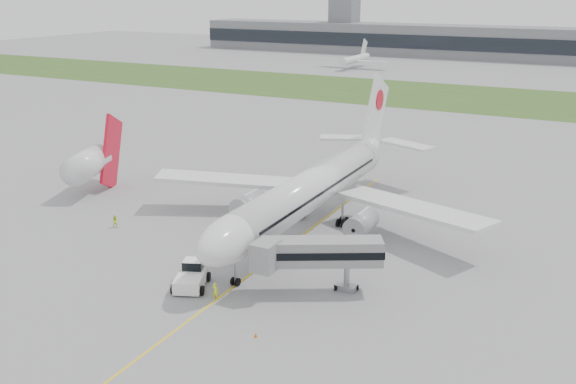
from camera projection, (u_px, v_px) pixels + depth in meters
The scene contains 14 objects.
ground at pixel (298, 239), 81.49m from camera, with size 600.00×600.00×0.00m, color gray.
apron_markings at pixel (279, 253), 77.26m from camera, with size 70.00×70.00×0.04m, color yellow, non-canonical shape.
grass_strip at pixel (484, 99), 183.07m from camera, with size 600.00×50.00×0.02m, color #315620.
terminal_building at pixel (537, 44), 273.95m from camera, with size 320.00×22.30×14.00m.
control_tower at pixel (343, 51), 317.12m from camera, with size 12.00×12.00×56.00m, color slate, non-canonical shape.
airliner at pixel (314, 186), 83.89m from camera, with size 48.13×53.95×17.88m.
pushback_tug at pixel (192, 275), 68.41m from camera, with size 4.82×5.73×2.58m.
jet_bridge at pixel (314, 253), 65.75m from camera, with size 12.39×9.21×6.12m.
safety_cone_left at pixel (215, 294), 66.24m from camera, with size 0.36×0.36×0.50m, color orange.
safety_cone_right at pixel (256, 335), 58.56m from camera, with size 0.35×0.35×0.48m, color orange.
ground_crew_near at pixel (215, 291), 65.52m from camera, with size 0.69×0.45×1.88m, color #DEFF2A.
ground_crew_far at pixel (116, 222), 85.01m from camera, with size 0.85×0.66×1.75m, color #D1F528.
neighbor_aircraft at pixel (90, 163), 98.01m from camera, with size 7.06×15.31×12.38m.
distant_aircraft_left at pixel (355, 68), 251.39m from camera, with size 27.06×23.88×10.35m, color silver, non-canonical shape.
Camera 1 is at (33.60, -67.93, 30.58)m, focal length 40.00 mm.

